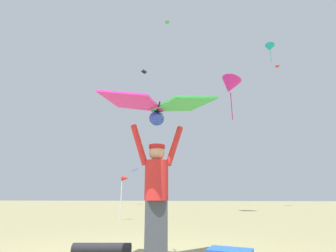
{
  "coord_description": "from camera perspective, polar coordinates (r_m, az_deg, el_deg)",
  "views": [
    {
      "loc": [
        0.99,
        -3.55,
        0.86
      ],
      "look_at": [
        0.26,
        1.07,
        2.22
      ],
      "focal_mm": 26.3,
      "sensor_mm": 36.0,
      "label": 1
    }
  ],
  "objects": [
    {
      "name": "kite_flyer_person",
      "position": [
        3.63,
        -2.73,
        -14.98
      ],
      "size": [
        0.8,
        0.42,
        1.92
      ],
      "color": "#424751",
      "rests_on": "ground"
    },
    {
      "name": "held_stunt_kite",
      "position": [
        3.8,
        -2.36,
        4.59
      ],
      "size": [
        1.77,
        1.16,
        0.41
      ],
      "color": "black"
    },
    {
      "name": "distant_kite_magenta_mid_left",
      "position": [
        16.61,
        14.17,
        9.04
      ],
      "size": [
        1.73,
        1.55,
        2.98
      ],
      "color": "#DB2393"
    },
    {
      "name": "distant_kite_black_high_right",
      "position": [
        39.13,
        -5.56,
        12.43
      ],
      "size": [
        0.75,
        0.72,
        0.36
      ],
      "color": "black"
    },
    {
      "name": "distant_kite_green_mid_right",
      "position": [
        30.21,
        -0.19,
        22.95
      ],
      "size": [
        0.61,
        0.61,
        0.13
      ],
      "color": "green"
    },
    {
      "name": "distant_kite_teal_far_center",
      "position": [
        29.42,
        22.51,
        16.38
      ],
      "size": [
        1.47,
        1.49,
        2.26
      ],
      "color": "#19B2AD"
    },
    {
      "name": "distant_kite_red_high_left",
      "position": [
        39.87,
        23.99,
        12.54
      ],
      "size": [
        0.74,
        0.74,
        0.17
      ],
      "color": "red"
    },
    {
      "name": "distant_kite_blue_overhead_distant",
      "position": [
        30.78,
        -7.73,
        -10.0
      ],
      "size": [
        0.91,
        0.99,
        0.53
      ],
      "color": "blue"
    },
    {
      "name": "spare_kite_bag",
      "position": [
        4.39,
        -15.09,
        -25.84
      ],
      "size": [
        0.92,
        0.31,
        0.18
      ],
      "primitive_type": "cylinder",
      "rotation": [
        0.0,
        1.57,
        0.15
      ],
      "color": "black",
      "rests_on": "ground"
    },
    {
      "name": "marker_flag",
      "position": [
        10.37,
        -9.98,
        -12.41
      ],
      "size": [
        0.3,
        0.24,
        1.73
      ],
      "color": "silver",
      "rests_on": "ground"
    }
  ]
}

